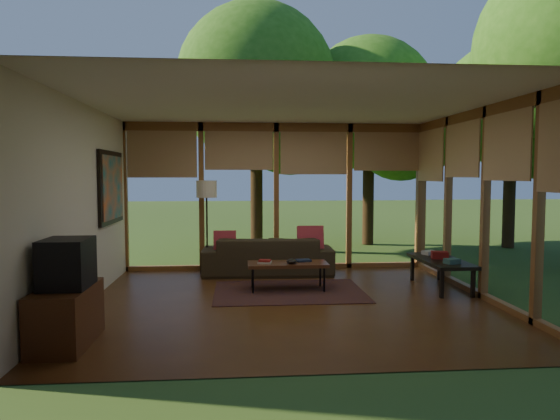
{
  "coord_description": "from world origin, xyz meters",
  "views": [
    {
      "loc": [
        -0.7,
        -6.71,
        1.74
      ],
      "look_at": [
        -0.08,
        0.7,
        1.22
      ],
      "focal_mm": 32.0,
      "sensor_mm": 36.0,
      "label": 1
    }
  ],
  "objects": [
    {
      "name": "floor_lamp",
      "position": [
        -1.26,
        2.17,
        1.41
      ],
      "size": [
        0.36,
        0.36,
        1.65
      ],
      "color": "black",
      "rests_on": "floor"
    },
    {
      "name": "ct_book_lower",
      "position": [
        -0.32,
        0.66,
        0.44
      ],
      "size": [
        0.22,
        0.19,
        0.03
      ],
      "primitive_type": "cube",
      "rotation": [
        0.0,
        0.0,
        -0.2
      ],
      "color": "#B3ADA3",
      "rests_on": "coffee_table"
    },
    {
      "name": "ct_bowl",
      "position": [
        0.08,
        0.61,
        0.46
      ],
      "size": [
        0.16,
        0.16,
        0.07
      ],
      "primitive_type": "ellipsoid",
      "color": "black",
      "rests_on": "coffee_table"
    },
    {
      "name": "window_wall_back",
      "position": [
        0.0,
        2.5,
        1.35
      ],
      "size": [
        5.5,
        0.12,
        2.7
      ],
      "primitive_type": "cube",
      "color": "#915B2D",
      "rests_on": "ground"
    },
    {
      "name": "console_book_a",
      "position": [
        2.4,
        0.25,
        0.49
      ],
      "size": [
        0.24,
        0.2,
        0.07
      ],
      "primitive_type": "cube",
      "rotation": [
        0.0,
        0.0,
        0.29
      ],
      "color": "#345B53",
      "rests_on": "side_console"
    },
    {
      "name": "wall_front",
      "position": [
        0.0,
        -2.5,
        1.35
      ],
      "size": [
        5.5,
        0.04,
        2.7
      ],
      "primitive_type": "cube",
      "color": "silver",
      "rests_on": "ground"
    },
    {
      "name": "exterior_lawn",
      "position": [
        8.0,
        8.0,
        -0.01
      ],
      "size": [
        40.0,
        40.0,
        0.0
      ],
      "primitive_type": "plane",
      "color": "#35531F",
      "rests_on": "ground"
    },
    {
      "name": "pillow_left",
      "position": [
        -0.94,
        1.95,
        0.57
      ],
      "size": [
        0.39,
        0.21,
        0.41
      ],
      "primitive_type": "cube",
      "rotation": [
        -0.21,
        0.0,
        0.0
      ],
      "color": "maroon",
      "rests_on": "sofa"
    },
    {
      "name": "media_cabinet",
      "position": [
        -2.47,
        -1.52,
        0.3
      ],
      "size": [
        0.5,
        1.0,
        0.6
      ],
      "primitive_type": "cube",
      "color": "#532B16",
      "rests_on": "floor"
    },
    {
      "name": "tree_nw",
      "position": [
        -0.28,
        4.92,
        3.84
      ],
      "size": [
        3.65,
        3.65,
        5.68
      ],
      "color": "#362413",
      "rests_on": "ground"
    },
    {
      "name": "console_book_b",
      "position": [
        2.4,
        0.7,
        0.51
      ],
      "size": [
        0.28,
        0.23,
        0.11
      ],
      "primitive_type": "cube",
      "rotation": [
        0.0,
        0.0,
        -0.23
      ],
      "color": "maroon",
      "rests_on": "side_console"
    },
    {
      "name": "wall_left",
      "position": [
        -2.75,
        0.0,
        1.35
      ],
      "size": [
        0.04,
        5.0,
        2.7
      ],
      "primitive_type": "cube",
      "color": "silver",
      "rests_on": "ground"
    },
    {
      "name": "window_wall_right",
      "position": [
        2.75,
        0.0,
        1.35
      ],
      "size": [
        0.12,
        5.0,
        2.7
      ],
      "primitive_type": "cube",
      "color": "#915B2D",
      "rests_on": "ground"
    },
    {
      "name": "tree_ne",
      "position": [
        2.56,
        5.69,
        3.51
      ],
      "size": [
        3.33,
        3.33,
        5.19
      ],
      "color": "#362413",
      "rests_on": "ground"
    },
    {
      "name": "television",
      "position": [
        -2.45,
        -1.52,
        0.85
      ],
      "size": [
        0.45,
        0.55,
        0.5
      ],
      "primitive_type": "cube",
      "color": "black",
      "rests_on": "media_cabinet"
    },
    {
      "name": "wall_painting",
      "position": [
        -2.71,
        1.4,
        1.55
      ],
      "size": [
        0.06,
        1.35,
        1.15
      ],
      "color": "black",
      "rests_on": "wall_left"
    },
    {
      "name": "tree_far",
      "position": [
        5.55,
        4.77,
        3.38
      ],
      "size": [
        2.96,
        2.96,
        4.87
      ],
      "color": "#362413",
      "rests_on": "ground"
    },
    {
      "name": "sofa",
      "position": [
        -0.19,
        2.0,
        0.33
      ],
      "size": [
        2.3,
        0.96,
        0.66
      ],
      "primitive_type": "imported",
      "rotation": [
        0.0,
        0.0,
        3.11
      ],
      "color": "#352B1A",
      "rests_on": "floor"
    },
    {
      "name": "coffee_table",
      "position": [
        0.03,
        0.71,
        0.39
      ],
      "size": [
        1.2,
        0.5,
        0.43
      ],
      "color": "#532B16",
      "rests_on": "floor"
    },
    {
      "name": "ct_book_upper",
      "position": [
        -0.32,
        0.66,
        0.47
      ],
      "size": [
        0.2,
        0.16,
        0.03
      ],
      "primitive_type": "cube",
      "rotation": [
        0.0,
        0.0,
        -0.23
      ],
      "color": "maroon",
      "rests_on": "coffee_table"
    },
    {
      "name": "ct_book_side",
      "position": [
        0.28,
        0.79,
        0.44
      ],
      "size": [
        0.24,
        0.2,
        0.03
      ],
      "primitive_type": "cube",
      "rotation": [
        0.0,
        0.0,
        0.19
      ],
      "color": "#161F32",
      "rests_on": "coffee_table"
    },
    {
      "name": "console_book_c",
      "position": [
        2.4,
        1.1,
        0.49
      ],
      "size": [
        0.27,
        0.24,
        0.06
      ],
      "primitive_type": "cube",
      "rotation": [
        0.0,
        0.0,
        0.43
      ],
      "color": "#B3ADA3",
      "rests_on": "side_console"
    },
    {
      "name": "rug",
      "position": [
        0.05,
        0.61,
        0.01
      ],
      "size": [
        2.22,
        1.57,
        0.01
      ],
      "primitive_type": "cube",
      "color": "#6D330F",
      "rests_on": "floor"
    },
    {
      "name": "side_console",
      "position": [
        2.4,
        0.65,
        0.41
      ],
      "size": [
        0.6,
        1.4,
        0.46
      ],
      "color": "black",
      "rests_on": "floor"
    },
    {
      "name": "pillow_right",
      "position": [
        0.56,
        1.95,
        0.61
      ],
      "size": [
        0.46,
        0.24,
        0.48
      ],
      "primitive_type": "cube",
      "rotation": [
        -0.21,
        0.0,
        0.0
      ],
      "color": "maroon",
      "rests_on": "sofa"
    },
    {
      "name": "floor",
      "position": [
        0.0,
        0.0,
        0.0
      ],
      "size": [
        5.5,
        5.5,
        0.0
      ],
      "primitive_type": "plane",
      "color": "#5B3418",
      "rests_on": "ground"
    },
    {
      "name": "ceiling",
      "position": [
        0.0,
        0.0,
        2.7
      ],
      "size": [
        5.5,
        5.5,
        0.0
      ],
      "primitive_type": "plane",
      "rotation": [
        3.14,
        0.0,
        0.0
      ],
      "color": "white",
      "rests_on": "ground"
    }
  ]
}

